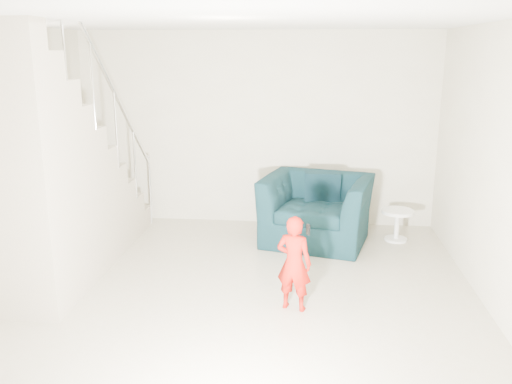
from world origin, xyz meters
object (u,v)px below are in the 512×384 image
armchair (317,209)px  toddler (294,263)px  side_table (397,220)px  staircase (50,194)px

armchair → toddler: 1.98m
armchair → toddler: (-0.23, -1.96, 0.04)m
armchair → toddler: size_ratio=1.41×
side_table → staircase: size_ratio=0.12×
side_table → staircase: staircase is taller
staircase → side_table: bearing=21.6°
armchair → side_table: armchair is taller
toddler → staircase: bearing=4.8°
toddler → armchair: bearing=-80.5°
toddler → side_table: 2.46m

